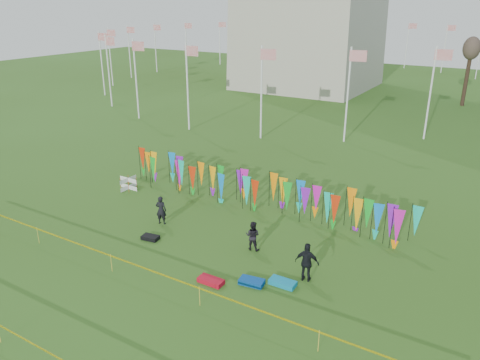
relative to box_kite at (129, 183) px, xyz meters
The scene contains 13 objects.
ground 10.10m from the box_kite, 35.38° to the right, with size 160.00×160.00×0.00m, color #2E4F16.
flagpole_ring 42.70m from the box_kite, 97.80° to the left, with size 57.40×56.16×8.00m.
banner_row 8.71m from the box_kite, 11.12° to the left, with size 18.64×0.64×2.13m.
caution_tape_near 11.13m from the box_kite, 43.98° to the right, with size 26.00×0.02×0.90m.
caution_tape_far 15.46m from the box_kite, 58.80° to the right, with size 26.00×0.02×0.90m.
box_kite is the anchor object (origin of this frame).
person_left 5.81m from the box_kite, 28.45° to the right, with size 0.59×0.43×1.62m, color black.
person_mid 11.12m from the box_kite, 13.81° to the right, with size 0.73×0.45×1.50m, color black.
person_right 14.69m from the box_kite, 15.09° to the right, with size 1.06×0.60×1.81m, color black.
kite_bag_blue 13.38m from the box_kite, 23.41° to the right, with size 1.07×0.56×0.22m, color #094296.
kite_bag_red 12.36m from the box_kite, 29.90° to the right, with size 1.15×0.53×0.21m, color red.
kite_bag_black 7.32m from the box_kite, 37.78° to the right, with size 0.88×0.51×0.20m, color black.
kite_bag_teal 14.25m from the box_kite, 19.16° to the right, with size 1.15×0.55×0.22m, color #0C86B4.
Camera 1 is at (12.58, -14.54, 11.50)m, focal length 35.00 mm.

